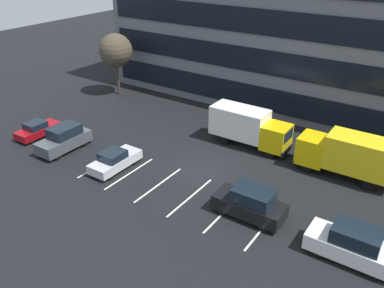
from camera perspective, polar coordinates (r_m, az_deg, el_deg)
ground_plane at (r=31.08m, az=1.12°, el=-3.79°), size 120.00×120.00×0.00m
office_building at (r=43.72m, az=14.64°, el=14.79°), size 39.77×11.75×14.40m
lot_markings at (r=28.76m, az=-2.56°, el=-6.63°), size 14.14×5.40×0.01m
box_truck_yellow_all at (r=31.60m, az=21.32°, el=-1.35°), size 7.22×2.39×3.35m
box_truck_yellow at (r=34.34m, az=8.03°, el=2.54°), size 6.97×2.31×3.23m
suv_black at (r=26.03m, az=8.26°, el=-8.34°), size 4.60×1.95×2.08m
suv_white at (r=24.39m, az=21.68°, el=-13.06°), size 4.67×1.98×2.11m
suv_charcoal at (r=35.31m, az=-17.68°, el=0.71°), size 1.95×4.59×2.08m
sedan_silver at (r=31.56m, az=-10.88°, el=-2.27°), size 1.80×4.31×1.54m
sedan_maroon at (r=38.65m, az=-21.04°, el=1.95°), size 1.67×3.99×1.43m
bare_tree at (r=45.82m, az=-10.78°, el=12.89°), size 3.65×3.65×6.85m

